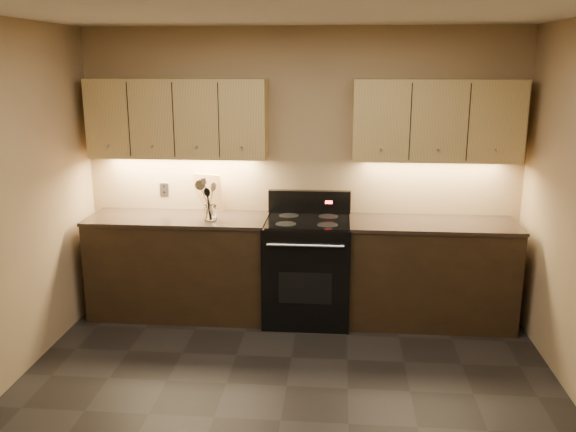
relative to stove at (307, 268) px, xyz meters
name	(u,v)px	position (x,y,z in m)	size (l,w,h in m)	color
floor	(281,421)	(-0.08, -1.68, -0.48)	(4.00, 4.00, 0.00)	black
ceiling	(279,4)	(-0.08, -1.68, 2.12)	(4.00, 4.00, 0.00)	silver
wall_back	(301,173)	(-0.08, 0.32, 0.82)	(4.00, 0.04, 2.60)	tan
counter_left	(180,265)	(-1.18, 0.02, -0.01)	(1.62, 0.62, 0.93)	black
counter_right	(430,273)	(1.10, 0.02, -0.01)	(1.46, 0.62, 0.93)	black
stove	(307,268)	(0.00, 0.00, 0.00)	(0.76, 0.68, 1.14)	black
upper_cab_left	(178,118)	(-1.18, 0.17, 1.32)	(1.60, 0.30, 0.70)	tan
upper_cab_right	(437,121)	(1.10, 0.17, 1.32)	(1.44, 0.30, 0.70)	tan
outlet_plate	(164,189)	(-1.38, 0.31, 0.64)	(0.09, 0.01, 0.12)	#B2B5BA
utensil_crock	(210,213)	(-0.86, -0.06, 0.51)	(0.13, 0.13, 0.14)	white
cutting_board	(209,192)	(-0.94, 0.28, 0.63)	(0.28, 0.02, 0.36)	tan
wooden_spoon	(206,201)	(-0.89, -0.08, 0.63)	(0.06, 0.06, 0.32)	tan
black_spoon	(210,201)	(-0.86, -0.05, 0.62)	(0.06, 0.06, 0.30)	black
steel_spatula	(213,197)	(-0.83, -0.06, 0.66)	(0.08, 0.08, 0.38)	silver
steel_skimmer	(213,200)	(-0.83, -0.09, 0.64)	(0.09, 0.09, 0.34)	silver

